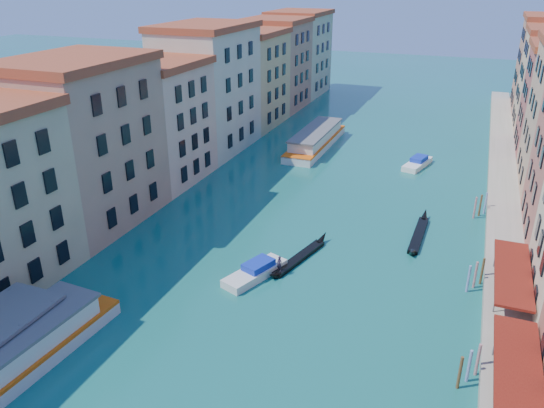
% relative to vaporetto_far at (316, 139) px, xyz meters
% --- Properties ---
extents(left_bank_palazzos, '(12.80, 128.40, 21.00)m').
position_rel_vaporetto_far_xyz_m(left_bank_palazzos, '(-17.21, -13.49, 8.24)').
color(left_bank_palazzos, '#C7B792').
rests_on(left_bank_palazzos, ground).
extents(quay, '(4.00, 140.00, 1.00)m').
position_rel_vaporetto_far_xyz_m(quay, '(30.79, -13.17, -0.97)').
color(quay, '#9F9880').
rests_on(quay, ground).
extents(restaurant_awnings, '(3.20, 44.55, 3.12)m').
position_rel_vaporetto_far_xyz_m(restaurant_awnings, '(30.98, -55.16, 1.52)').
color(restaurant_awnings, '#65120D').
rests_on(restaurant_awnings, ground).
extents(mooring_poles_right, '(1.44, 54.24, 3.20)m').
position_rel_vaporetto_far_xyz_m(mooring_poles_right, '(27.89, -49.37, -0.17)').
color(mooring_poles_right, '#55361D').
rests_on(mooring_poles_right, ground).
extents(vaporetto_far, '(5.11, 21.92, 3.26)m').
position_rel_vaporetto_far_xyz_m(vaporetto_far, '(0.00, 0.00, 0.00)').
color(vaporetto_far, silver).
rests_on(vaporetto_far, ground).
extents(gondola_fore, '(3.77, 11.57, 2.34)m').
position_rel_vaporetto_far_xyz_m(gondola_fore, '(10.07, -39.19, -1.07)').
color(gondola_fore, black).
rests_on(gondola_fore, ground).
extents(gondola_far, '(1.33, 12.32, 1.75)m').
position_rel_vaporetto_far_xyz_m(gondola_far, '(21.44, -28.67, -1.11)').
color(gondola_far, black).
rests_on(gondola_far, ground).
extents(motorboat_mid, '(4.85, 7.85, 1.55)m').
position_rel_vaporetto_far_xyz_m(motorboat_mid, '(7.02, -44.02, -0.86)').
color(motorboat_mid, silver).
rests_on(motorboat_mid, ground).
extents(motorboat_far, '(4.10, 7.74, 1.53)m').
position_rel_vaporetto_far_xyz_m(motorboat_far, '(18.18, -3.83, -0.87)').
color(motorboat_far, white).
rests_on(motorboat_far, ground).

